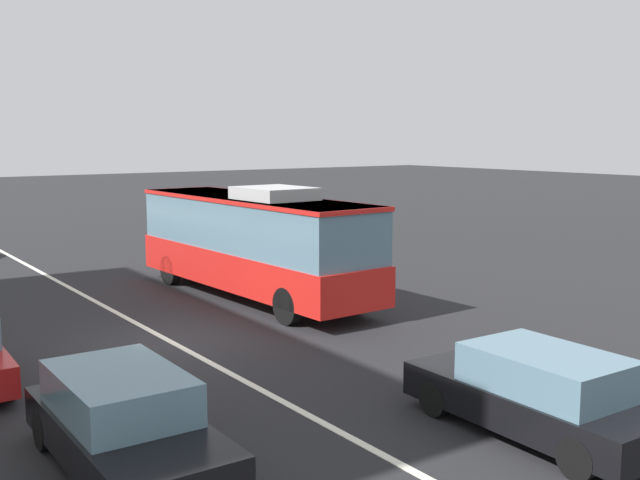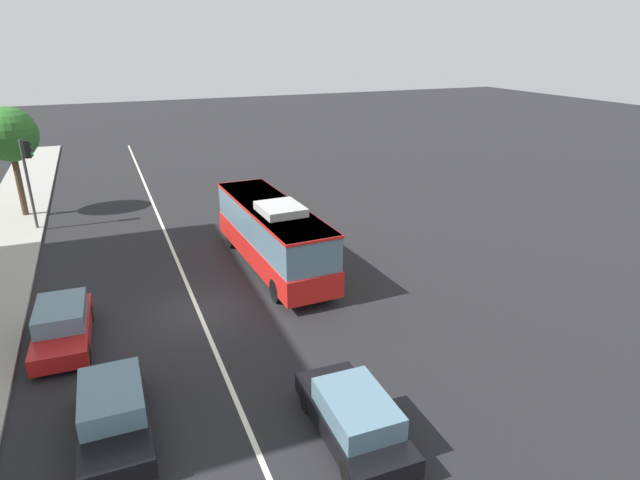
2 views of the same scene
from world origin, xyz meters
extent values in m
plane|color=black|center=(0.00, 0.00, 0.00)|extent=(160.00, 160.00, 0.00)
cube|color=silver|center=(0.00, 0.00, 0.01)|extent=(76.00, 0.16, 0.01)
cube|color=red|center=(3.05, -4.19, 0.98)|extent=(10.09, 2.89, 1.10)
cube|color=slate|center=(3.05, -4.19, 2.31)|extent=(9.89, 2.81, 1.58)
cube|color=red|center=(3.05, -4.19, 3.04)|extent=(9.99, 2.86, 0.12)
cube|color=#B2B2B2|center=(1.85, -4.24, 3.28)|extent=(2.27, 1.88, 0.36)
cylinder|color=black|center=(6.40, -2.96, 0.50)|extent=(1.01, 0.34, 1.00)
cylinder|color=black|center=(6.49, -5.15, 0.50)|extent=(1.01, 0.34, 1.00)
cylinder|color=black|center=(-0.40, -3.22, 0.50)|extent=(1.01, 0.34, 1.00)
cylinder|color=black|center=(-0.31, -5.42, 0.50)|extent=(1.01, 0.34, 1.00)
cube|color=black|center=(-6.33, 3.44, 0.52)|extent=(4.52, 1.85, 0.60)
cube|color=slate|center=(-6.08, 3.43, 1.14)|extent=(2.54, 1.69, 0.64)
cylinder|color=black|center=(-7.84, 2.65, 0.32)|extent=(0.64, 0.23, 0.64)
cylinder|color=black|center=(-4.84, 2.62, 0.32)|extent=(0.64, 0.23, 0.64)
cylinder|color=black|center=(-4.82, 4.22, 0.32)|extent=(0.64, 0.23, 0.64)
cylinder|color=black|center=(-2.11, 4.16, 0.32)|extent=(0.65, 0.25, 0.64)
cube|color=black|center=(-8.87, -2.60, 0.52)|extent=(4.54, 1.89, 0.60)
cube|color=slate|center=(-9.12, -2.60, 1.14)|extent=(2.55, 1.71, 0.64)
cylinder|color=black|center=(-7.35, -1.83, 0.32)|extent=(0.64, 0.23, 0.64)
cylinder|color=black|center=(-7.39, -3.43, 0.32)|extent=(0.64, 0.23, 0.64)
cylinder|color=black|center=(-10.35, -1.77, 0.32)|extent=(0.64, 0.23, 0.64)
camera|label=1|loc=(-16.55, 7.18, 4.92)|focal=42.01mm
camera|label=2|loc=(-19.35, 2.78, 10.37)|focal=29.61mm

